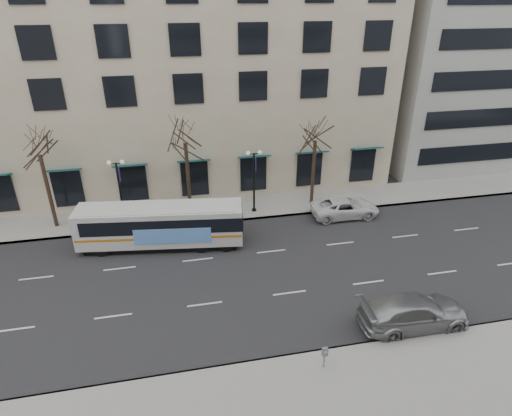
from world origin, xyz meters
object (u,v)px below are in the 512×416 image
object	(u,v)px
pay_station	(325,353)
silver_car	(414,312)
city_bus	(162,225)
white_pickup	(345,208)
tree_far_right	(316,129)
lamp_post_left	(120,189)
lamp_post_right	(254,179)
tree_far_left	(37,142)
tree_far_mid	(184,130)

from	to	relation	value
pay_station	silver_car	bearing A→B (deg)	12.49
city_bus	white_pickup	xyz separation A→B (m)	(14.02, 1.56, -0.91)
tree_far_right	lamp_post_left	distance (m)	15.40
lamp_post_right	silver_car	world-z (taller)	lamp_post_right
tree_far_left	tree_far_mid	xyz separation A→B (m)	(10.00, 0.00, 0.21)
tree_far_right	silver_car	bearing A→B (deg)	-87.52
city_bus	white_pickup	size ratio (longest dim) A/B	2.14
tree_far_left	white_pickup	bearing A→B (deg)	-6.92
tree_far_left	tree_far_mid	bearing A→B (deg)	0.00
lamp_post_left	pay_station	distance (m)	19.23
tree_far_left	city_bus	size ratio (longest dim) A/B	0.73
silver_car	white_pickup	size ratio (longest dim) A/B	1.11
tree_far_left	lamp_post_right	xyz separation A→B (m)	(15.01, -0.60, -3.75)
tree_far_right	lamp_post_right	xyz separation A→B (m)	(-4.99, -0.60, -3.48)
tree_far_left	silver_car	world-z (taller)	tree_far_left
silver_car	tree_far_left	bearing A→B (deg)	54.98
tree_far_mid	pay_station	size ratio (longest dim) A/B	7.24
lamp_post_left	white_pickup	world-z (taller)	lamp_post_left
tree_far_mid	silver_car	bearing A→B (deg)	-54.63
tree_far_left	white_pickup	world-z (taller)	tree_far_left
tree_far_right	white_pickup	bearing A→B (deg)	-55.11
tree_far_right	white_pickup	size ratio (longest dim) A/B	1.52
tree_far_mid	city_bus	world-z (taller)	tree_far_mid
tree_far_left	city_bus	distance (m)	10.22
lamp_post_left	tree_far_right	bearing A→B (deg)	2.29
tree_far_mid	city_bus	bearing A→B (deg)	-117.27
lamp_post_left	white_pickup	bearing A→B (deg)	-6.94
tree_far_left	lamp_post_right	bearing A→B (deg)	-2.29
tree_far_right	lamp_post_right	bearing A→B (deg)	-173.15
tree_far_mid	tree_far_left	bearing A→B (deg)	-180.00
tree_far_mid	city_bus	size ratio (longest dim) A/B	0.75
silver_car	city_bus	bearing A→B (deg)	50.90
pay_station	lamp_post_right	bearing A→B (deg)	83.78
lamp_post_left	lamp_post_right	world-z (taller)	same
tree_far_right	white_pickup	xyz separation A→B (m)	(1.85, -2.65, -5.68)
tree_far_right	lamp_post_right	world-z (taller)	tree_far_right
tree_far_mid	lamp_post_right	world-z (taller)	tree_far_mid
lamp_post_left	pay_station	bearing A→B (deg)	-58.47
tree_far_right	pay_station	world-z (taller)	tree_far_right
white_pickup	silver_car	bearing A→B (deg)	175.77
silver_car	white_pickup	distance (m)	12.41
tree_far_left	lamp_post_left	world-z (taller)	tree_far_left
city_bus	silver_car	distance (m)	16.77
tree_far_mid	lamp_post_left	size ratio (longest dim) A/B	1.64
city_bus	pay_station	bearing A→B (deg)	-52.82
lamp_post_left	tree_far_mid	bearing A→B (deg)	6.85
lamp_post_left	silver_car	distance (m)	21.36
tree_far_mid	white_pickup	world-z (taller)	tree_far_mid
white_pickup	pay_station	size ratio (longest dim) A/B	4.49
lamp_post_left	lamp_post_right	size ratio (longest dim) A/B	1.00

